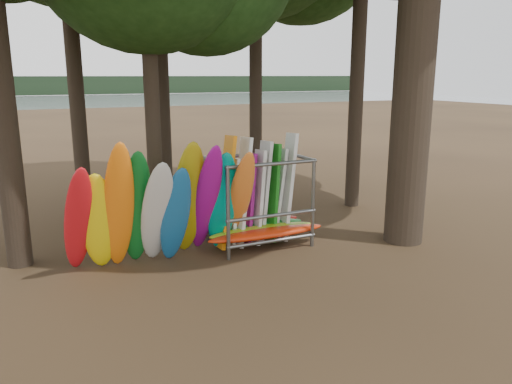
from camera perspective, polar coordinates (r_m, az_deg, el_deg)
name	(u,v)px	position (r m, az deg, el deg)	size (l,w,h in m)	color
ground	(269,266)	(11.59, 1.48, -8.49)	(120.00, 120.00, 0.00)	#47331E
lake	(64,109)	(69.94, -21.06, 8.87)	(160.00, 160.00, 0.00)	gray
far_shore	(45,86)	(119.76, -22.93, 11.14)	(160.00, 4.00, 4.00)	black
kayak_row	(166,208)	(11.52, -10.20, -1.84)	(4.50, 2.05, 3.16)	red
storage_rack	(259,204)	(12.79, 0.32, -1.41)	(3.16, 1.53, 2.87)	slate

